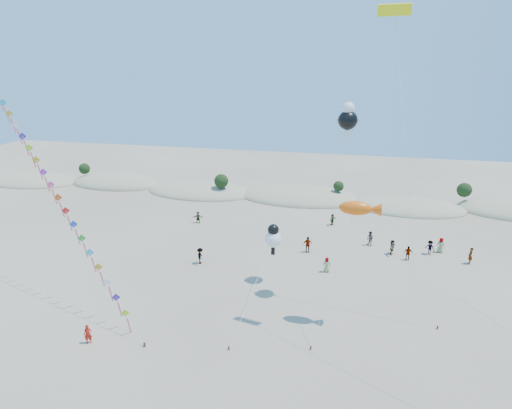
% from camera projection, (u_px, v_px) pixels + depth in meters
% --- Properties ---
extents(dune_ridge, '(145.30, 11.49, 5.57)m').
position_uv_depth(dune_ridge, '(305.00, 198.00, 66.38)').
color(dune_ridge, gray).
rests_on(dune_ridge, ground).
extents(kite_train, '(28.97, 16.29, 26.46)m').
position_uv_depth(kite_train, '(23.00, 138.00, 38.67)').
color(kite_train, '#3F2D1E').
rests_on(kite_train, ground).
extents(fish_kite, '(4.44, 5.33, 10.24)m').
position_uv_depth(fish_kite, '(360.00, 209.00, 32.31)').
color(fish_kite, '#3F2D1E').
rests_on(fish_kite, ground).
extents(cartoon_kite_low, '(1.98, 12.09, 5.81)m').
position_uv_depth(cartoon_kite_low, '(273.00, 237.00, 40.30)').
color(cartoon_kite_low, '#3F2D1E').
rests_on(cartoon_kite_low, ground).
extents(cartoon_kite_high, '(9.21, 4.93, 17.18)m').
position_uv_depth(cartoon_kite_high, '(348.00, 118.00, 34.48)').
color(cartoon_kite_high, '#3F2D1E').
rests_on(cartoon_kite_high, ground).
extents(parafoil_kite, '(4.59, 10.27, 23.87)m').
position_uv_depth(parafoil_kite, '(395.00, 19.00, 28.10)').
color(parafoil_kite, '#3F2D1E').
rests_on(parafoil_kite, ground).
extents(flyer_foreground, '(0.67, 0.59, 1.55)m').
position_uv_depth(flyer_foreground, '(88.00, 334.00, 32.11)').
color(flyer_foreground, '#AC190D').
rests_on(flyer_foreground, ground).
extents(beachgoers, '(33.00, 15.73, 1.84)m').
position_uv_depth(beachgoers, '(339.00, 242.00, 48.26)').
color(beachgoers, slate).
rests_on(beachgoers, ground).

